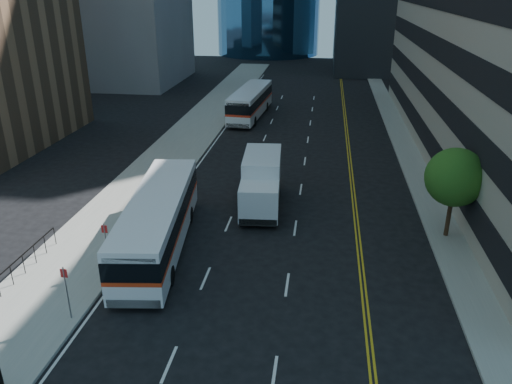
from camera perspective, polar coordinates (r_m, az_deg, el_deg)
ground at (r=22.68m, az=1.87°, el=-13.18°), size 160.00×160.00×0.00m
sidewalk_west at (r=46.88m, az=-7.73°, el=6.21°), size 5.00×90.00×0.15m
sidewalk_east at (r=45.81m, az=16.62°, el=5.06°), size 2.00×90.00×0.15m
street_tree at (r=28.90m, az=21.80°, el=1.55°), size 3.20×3.20×5.10m
bus_front at (r=27.00m, az=-11.09°, el=-3.21°), size 3.99×12.06×3.05m
bus_rear at (r=53.75m, az=-0.63°, el=10.27°), size 3.31×11.68×2.97m
box_truck at (r=31.51m, az=0.62°, el=1.19°), size 2.77×6.88×3.22m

